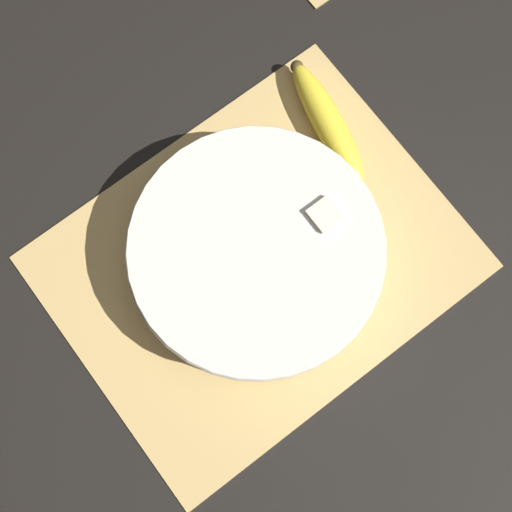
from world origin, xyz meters
The scene contains 4 objects.
ground_plane centered at (0.00, 0.00, 0.00)m, with size 6.00×6.00×0.00m, color black.
bamboo_mat_center centered at (0.00, 0.00, 0.00)m, with size 0.49×0.38×0.01m.
fruit_salad_bowl centered at (0.00, 0.00, 0.05)m, with size 0.30×0.30×0.08m.
whole_banana centered at (-0.18, -0.09, 0.03)m, with size 0.07×0.18×0.04m.
Camera 1 is at (0.11, 0.15, 0.87)m, focal length 50.00 mm.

